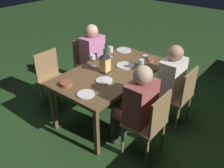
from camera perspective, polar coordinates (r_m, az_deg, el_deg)
name	(u,v)px	position (r m, az deg, el deg)	size (l,w,h in m)	color
ground_plane	(112,112)	(3.68, 0.00, -6.81)	(16.00, 16.00, 0.00)	#26471E
dining_table	(112,74)	(3.33, 0.00, 2.41)	(1.67, 0.92, 0.72)	brown
chair_side_right_b	(150,122)	(2.77, 8.96, -8.96)	(0.42, 0.40, 0.87)	#937047
person_in_rust	(136,105)	(2.75, 5.72, -4.96)	(0.38, 0.47, 1.15)	#9E4C47
chair_side_left_b	(53,77)	(3.73, -13.93, 1.60)	(0.42, 0.40, 0.87)	#937047
chair_side_left_a	(87,61)	(4.17, -5.89, 5.48)	(0.42, 0.40, 0.87)	#937047
person_in_pink	(95,56)	(3.98, -3.96, 6.75)	(0.38, 0.47, 1.15)	#C675A3
chair_side_right_a	(179,94)	(3.33, 15.66, -2.35)	(0.42, 0.40, 0.87)	#937047
person_in_cream	(167,80)	(3.32, 12.99, 0.97)	(0.38, 0.47, 1.15)	white
lantern_centerpiece	(105,62)	(3.20, -1.68, 5.24)	(0.15, 0.15, 0.27)	black
green_bottle_on_table	(106,55)	(3.52, -1.53, 6.94)	(0.07, 0.07, 0.29)	#144723
wine_glass_a	(145,59)	(3.40, 7.90, 5.97)	(0.08, 0.08, 0.17)	silver
wine_glass_b	(141,63)	(3.26, 7.03, 4.96)	(0.08, 0.08, 0.17)	silver
wine_glass_c	(111,50)	(3.68, -0.36, 8.16)	(0.08, 0.08, 0.17)	silver
wine_glass_d	(93,59)	(3.39, -4.59, 6.08)	(0.08, 0.08, 0.17)	silver
plate_a	(104,81)	(3.04, -1.88, 0.83)	(0.21, 0.21, 0.01)	silver
plate_b	(124,50)	(3.96, 2.81, 8.06)	(0.24, 0.24, 0.01)	silver
plate_c	(125,65)	(3.43, 3.17, 4.44)	(0.26, 0.26, 0.01)	silver
plate_d	(86,94)	(2.78, -6.28, -2.42)	(0.21, 0.21, 0.01)	white
bowl_olives	(66,84)	(2.99, -10.85, 0.09)	(0.15, 0.15, 0.05)	#9E5138
bowl_bread	(150,59)	(3.62, 8.98, 5.82)	(0.12, 0.12, 0.05)	#9E5138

